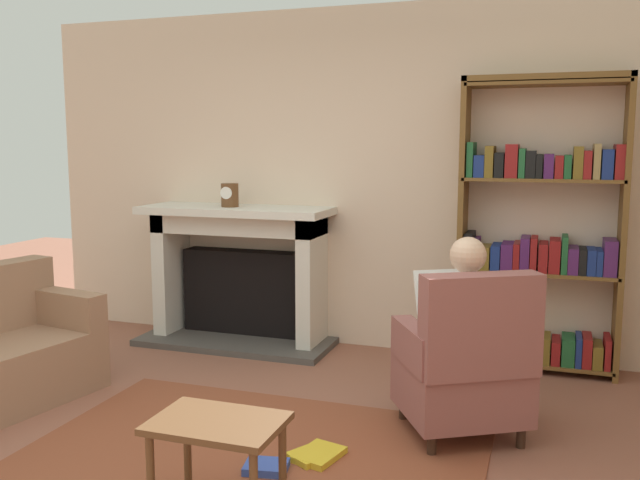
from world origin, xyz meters
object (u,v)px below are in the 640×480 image
at_px(bookshelf, 539,235).
at_px(side_table, 217,437).
at_px(armchair_reading, 466,365).
at_px(fireplace, 241,271).
at_px(mantel_clock, 230,195).
at_px(seated_reader, 459,325).

relative_size(bookshelf, side_table, 3.77).
bearing_deg(bookshelf, armchair_reading, -103.70).
xyz_separation_m(fireplace, bookshelf, (2.34, 0.03, 0.40)).
height_order(fireplace, mantel_clock, mantel_clock).
bearing_deg(armchair_reading, seated_reader, -90.00).
distance_m(bookshelf, armchair_reading, 1.53).
distance_m(armchair_reading, seated_reader, 0.23).
bearing_deg(seated_reader, mantel_clock, -59.98).
height_order(armchair_reading, side_table, armchair_reading).
bearing_deg(bookshelf, side_table, -115.53).
relative_size(seated_reader, side_table, 2.04).
xyz_separation_m(fireplace, side_table, (1.10, -2.56, -0.20)).
bearing_deg(seated_reader, fireplace, -62.62).
height_order(mantel_clock, seated_reader, mantel_clock).
height_order(bookshelf, side_table, bookshelf).
relative_size(fireplace, seated_reader, 1.40).
bearing_deg(armchair_reading, fireplace, -63.90).
height_order(fireplace, seated_reader, seated_reader).
distance_m(fireplace, armchair_reading, 2.42).
xyz_separation_m(armchair_reading, side_table, (-0.90, -1.22, -0.03)).
relative_size(bookshelf, seated_reader, 1.85).
distance_m(bookshelf, side_table, 2.94).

